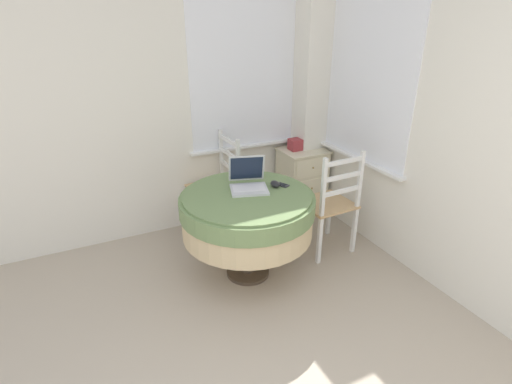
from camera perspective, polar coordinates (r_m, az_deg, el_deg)
name	(u,v)px	position (r m, az deg, el deg)	size (l,w,h in m)	color
corner_room_shell	(300,122)	(3.05, 6.27, 9.88)	(4.38, 4.95, 2.55)	white
round_dining_table	(247,212)	(3.17, -1.25, -2.89)	(1.06, 1.06, 0.74)	#4C3D2D
laptop	(248,182)	(3.19, -1.12, 1.45)	(0.37, 0.38, 0.25)	silver
computer_mouse	(275,184)	(3.22, 2.74, 1.15)	(0.06, 0.10, 0.05)	black
cell_phone	(282,185)	(3.26, 3.79, 1.02)	(0.10, 0.12, 0.01)	#2D2D33
dining_chair_near_back_window	(217,187)	(3.92, -5.57, 0.75)	(0.44, 0.46, 0.98)	tan
dining_chair_near_right_window	(330,204)	(3.61, 10.48, -1.72)	(0.45, 0.44, 0.98)	tan
corner_cabinet	(302,181)	(4.37, 6.53, 1.62)	(0.47, 0.43, 0.71)	beige
storage_box	(299,144)	(4.24, 6.12, 6.84)	(0.21, 0.12, 0.12)	#9E3338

